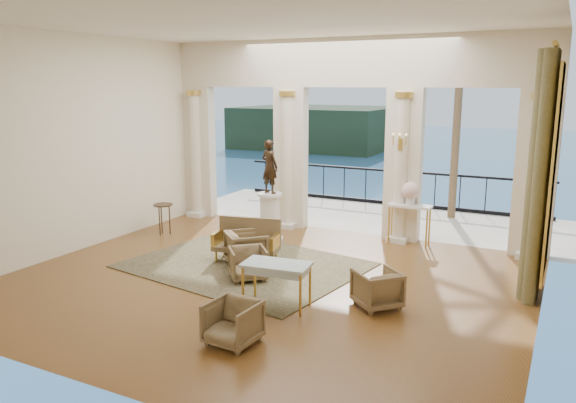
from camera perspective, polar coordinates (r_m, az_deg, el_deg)
The scene contains 23 objects.
floor at distance 10.16m, azimuth -2.46°, elevation -8.16°, with size 9.00×9.00×0.00m, color #4C2815.
room_walls at distance 8.61m, azimuth -6.31°, elevation 7.80°, with size 9.00×9.00×9.00m.
arcade at distance 13.04m, azimuth 5.78°, elevation 7.88°, with size 9.00×0.56×4.50m.
terrace at distance 15.28m, azimuth 8.28°, elevation -1.59°, with size 10.00×3.60×0.10m, color #A29786.
balustrade at distance 16.68m, azimuth 10.10°, elevation 1.10°, with size 9.00×0.06×1.03m.
palm_tree at distance 15.16m, azimuth 17.15°, elevation 13.69°, with size 2.00×2.00×4.50m.
headland at distance 85.90m, azimuth 3.09°, elevation 7.56°, with size 22.00×18.00×6.00m, color black.
sea at distance 69.12m, azimuth 22.83°, elevation 3.09°, with size 160.00×160.00×0.00m, color #1C537D.
curtain at distance 9.92m, azimuth 24.21°, elevation 2.36°, with size 0.33×1.40×4.09m.
window_frame at distance 9.90m, azimuth 25.33°, elevation 2.72°, with size 0.04×1.60×3.40m, color gold.
wall_sconce at distance 12.33m, azimuth 11.32°, elevation 5.83°, with size 0.30×0.11×0.33m.
rug at distance 11.05m, azimuth -4.39°, elevation -6.45°, with size 4.24×3.30×0.02m, color #282E18.
armchair_a at distance 10.20m, azimuth -4.08°, elevation -6.16°, with size 0.63×0.59×0.65m, color #3F321B.
armchair_b at distance 7.81m, azimuth -5.65°, elevation -11.97°, with size 0.65×0.61×0.67m, color #3F321B.
armchair_c at distance 9.08m, azimuth 9.04°, elevation -8.55°, with size 0.65×0.61×0.67m, color #3F321B.
armchair_d at distance 10.95m, azimuth -4.23°, elevation -4.63°, with size 0.73×0.68×0.75m, color #3F321B.
settee at distance 11.23m, azimuth -4.13°, elevation -3.94°, with size 1.38×0.79×0.86m.
game_table at distance 8.88m, azimuth -1.17°, elevation -6.74°, with size 1.11×0.70×0.72m.
pedestal at distance 12.59m, azimuth -1.85°, elevation -1.68°, with size 0.60×0.60×1.10m.
statue at distance 12.37m, azimuth -1.88°, elevation 3.57°, with size 0.43×0.28×1.19m, color black.
console_table at distance 12.54m, azimuth 12.25°, elevation -1.00°, with size 0.95×0.39×0.89m.
urn at distance 12.45m, azimuth 12.34°, elevation 0.98°, with size 0.38×0.38×0.51m.
side_table at distance 13.42m, azimuth -12.58°, elevation -0.70°, with size 0.45×0.45×0.72m.
Camera 1 is at (4.71, -8.30, 3.49)m, focal length 35.00 mm.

